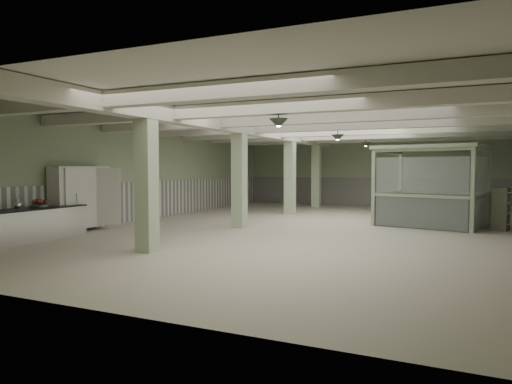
% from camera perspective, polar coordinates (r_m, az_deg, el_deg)
% --- Properties ---
extents(floor, '(20.00, 20.00, 0.00)m').
position_cam_1_polar(floor, '(15.63, 7.83, -4.44)').
color(floor, beige).
rests_on(floor, ground).
extents(ceiling, '(14.00, 20.00, 0.02)m').
position_cam_1_polar(ceiling, '(15.58, 7.93, 8.80)').
color(ceiling, beige).
rests_on(ceiling, wall_back).
extents(wall_back, '(14.00, 0.02, 3.60)m').
position_cam_1_polar(wall_back, '(25.25, 14.32, 2.41)').
color(wall_back, '#99AA88').
rests_on(wall_back, floor).
extents(wall_front, '(14.00, 0.02, 3.60)m').
position_cam_1_polar(wall_front, '(6.55, -17.71, 0.96)').
color(wall_front, '#99AA88').
rests_on(wall_front, floor).
extents(wall_left, '(0.02, 20.00, 3.60)m').
position_cam_1_polar(wall_left, '(18.73, -13.15, 2.26)').
color(wall_left, '#99AA88').
rests_on(wall_left, floor).
extents(wainscot_left, '(0.05, 19.90, 1.50)m').
position_cam_1_polar(wainscot_left, '(18.75, -13.05, -0.95)').
color(wainscot_left, white).
rests_on(wainscot_left, floor).
extents(wainscot_back, '(13.90, 0.05, 1.50)m').
position_cam_1_polar(wainscot_back, '(25.26, 14.28, 0.03)').
color(wainscot_back, white).
rests_on(wainscot_back, floor).
extents(girder, '(0.45, 19.90, 0.40)m').
position_cam_1_polar(girder, '(16.44, -0.54, 7.75)').
color(girder, beige).
rests_on(girder, ceiling).
extents(beam_a, '(13.90, 0.35, 0.32)m').
position_cam_1_polar(beam_a, '(8.69, -6.52, 12.27)').
color(beam_a, beige).
rests_on(beam_a, ceiling).
extents(beam_b, '(13.90, 0.35, 0.32)m').
position_cam_1_polar(beam_b, '(10.89, 0.35, 10.40)').
color(beam_b, beige).
rests_on(beam_b, ceiling).
extents(beam_c, '(13.90, 0.35, 0.32)m').
position_cam_1_polar(beam_c, '(13.20, 4.82, 9.09)').
color(beam_c, beige).
rests_on(beam_c, ceiling).
extents(beam_d, '(13.90, 0.35, 0.32)m').
position_cam_1_polar(beam_d, '(15.56, 7.92, 8.14)').
color(beam_d, beige).
rests_on(beam_d, ceiling).
extents(beam_e, '(13.90, 0.35, 0.32)m').
position_cam_1_polar(beam_e, '(17.97, 10.19, 7.43)').
color(beam_e, beige).
rests_on(beam_e, ceiling).
extents(beam_f, '(13.90, 0.35, 0.32)m').
position_cam_1_polar(beam_f, '(20.39, 11.92, 6.88)').
color(beam_f, beige).
rests_on(beam_f, ceiling).
extents(beam_g, '(13.90, 0.35, 0.32)m').
position_cam_1_polar(beam_g, '(22.83, 13.28, 6.44)').
color(beam_g, beige).
rests_on(beam_g, ceiling).
extents(column_a, '(0.42, 0.42, 3.60)m').
position_cam_1_polar(column_a, '(11.23, -13.53, 1.81)').
color(column_a, '#B6CCA4').
rests_on(column_a, floor).
extents(column_b, '(0.42, 0.42, 3.60)m').
position_cam_1_polar(column_b, '(15.48, -2.10, 2.19)').
color(column_b, '#B6CCA4').
rests_on(column_b, floor).
extents(column_c, '(0.42, 0.42, 3.60)m').
position_cam_1_polar(column_c, '(20.08, 4.27, 2.37)').
color(column_c, '#B6CCA4').
rests_on(column_c, floor).
extents(column_d, '(0.42, 0.42, 3.60)m').
position_cam_1_polar(column_d, '(23.88, 7.56, 2.45)').
color(column_d, '#B6CCA4').
rests_on(column_d, floor).
extents(pendant_front, '(0.44, 0.44, 0.22)m').
position_cam_1_polar(pendant_front, '(10.65, 2.83, 8.56)').
color(pendant_front, '#2B3729').
rests_on(pendant_front, ceiling).
extents(pendant_mid, '(0.44, 0.44, 0.22)m').
position_cam_1_polar(pendant_mid, '(15.88, 10.17, 6.68)').
color(pendant_mid, '#2B3729').
rests_on(pendant_mid, ceiling).
extents(pendant_back, '(0.44, 0.44, 0.22)m').
position_cam_1_polar(pendant_back, '(20.76, 13.56, 5.77)').
color(pendant_back, '#2B3729').
rests_on(pendant_back, ceiling).
extents(pitcher_near, '(0.18, 0.21, 0.27)m').
position_cam_1_polar(pitcher_near, '(14.95, -23.21, -1.01)').
color(pitcher_near, silver).
rests_on(pitcher_near, prep_counter).
extents(pitcher_far, '(0.25, 0.27, 0.29)m').
position_cam_1_polar(pitcher_far, '(13.86, -27.64, -1.37)').
color(pitcher_far, silver).
rests_on(pitcher_far, prep_counter).
extents(veg_colander, '(0.59, 0.59, 0.23)m').
position_cam_1_polar(veg_colander, '(14.21, -25.43, -1.34)').
color(veg_colander, '#3E3E43').
rests_on(veg_colander, prep_counter).
extents(orange_bowl, '(0.31, 0.31, 0.09)m').
position_cam_1_polar(orange_bowl, '(14.98, -23.21, -1.35)').
color(orange_bowl, '#B2B2B7').
rests_on(orange_bowl, prep_counter).
extents(walkin_cooler, '(1.04, 2.13, 1.95)m').
position_cam_1_polar(walkin_cooler, '(15.51, -21.01, -1.06)').
color(walkin_cooler, white).
rests_on(walkin_cooler, floor).
extents(guard_booth, '(4.03, 3.62, 2.80)m').
position_cam_1_polar(guard_booth, '(17.21, 21.18, 2.29)').
color(guard_booth, '#97AC8A').
rests_on(guard_booth, floor).
extents(filing_cabinet, '(0.59, 0.73, 1.39)m').
position_cam_1_polar(filing_cabinet, '(16.75, 28.28, -1.89)').
color(filing_cabinet, '#525446').
rests_on(filing_cabinet, floor).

